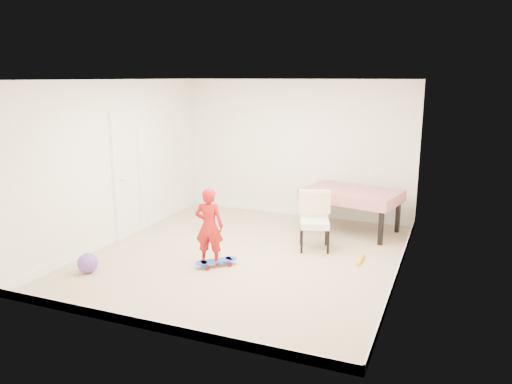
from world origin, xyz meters
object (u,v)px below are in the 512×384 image
at_px(dining_chair, 315,221).
at_px(child, 209,229).
at_px(dining_table, 351,211).
at_px(skateboard, 216,263).
at_px(balloon, 88,263).

xyz_separation_m(dining_chair, child, (-1.18, -1.25, 0.10)).
relative_size(dining_table, dining_chair, 1.75).
xyz_separation_m(skateboard, balloon, (-1.54, -0.88, 0.09)).
relative_size(dining_table, child, 1.43).
distance_m(dining_chair, child, 1.73).
bearing_deg(balloon, dining_chair, 38.87).
xyz_separation_m(dining_table, dining_chair, (-0.33, -1.14, 0.08)).
height_order(dining_table, skateboard, dining_table).
height_order(skateboard, child, child).
bearing_deg(dining_table, balloon, -120.13).
bearing_deg(child, dining_table, -134.47).
bearing_deg(balloon, skateboard, 29.87).
bearing_deg(dining_table, child, -110.20).
distance_m(skateboard, child, 0.52).
height_order(dining_chair, child, child).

